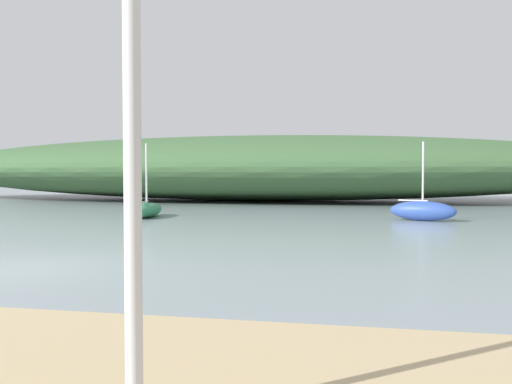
# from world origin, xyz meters

# --- Properties ---
(ground_plane) EXTENTS (120.00, 120.00, 0.00)m
(ground_plane) POSITION_xyz_m (0.00, 0.00, 0.00)
(ground_plane) COLOR gray
(distant_hill) EXTENTS (50.82, 15.66, 4.53)m
(distant_hill) POSITION_xyz_m (-0.53, 28.04, 2.27)
(distant_hill) COLOR #3D6038
(distant_hill) RESTS_ON ground
(mast_structure) EXTENTS (1.15, 0.47, 3.41)m
(mast_structure) POSITION_xyz_m (5.23, -6.27, 2.97)
(mast_structure) COLOR silver
(mast_structure) RESTS_ON beach_sand
(sailboat_east_reach) EXTENTS (1.51, 3.16, 3.21)m
(sailboat_east_reach) POSITION_xyz_m (-2.25, 12.41, 0.33)
(sailboat_east_reach) COLOR #287A4C
(sailboat_east_reach) RESTS_ON ground
(sailboat_centre_water) EXTENTS (2.76, 1.70, 3.18)m
(sailboat_centre_water) POSITION_xyz_m (9.34, 12.88, 0.41)
(sailboat_centre_water) COLOR #2D4C9E
(sailboat_centre_water) RESTS_ON ground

